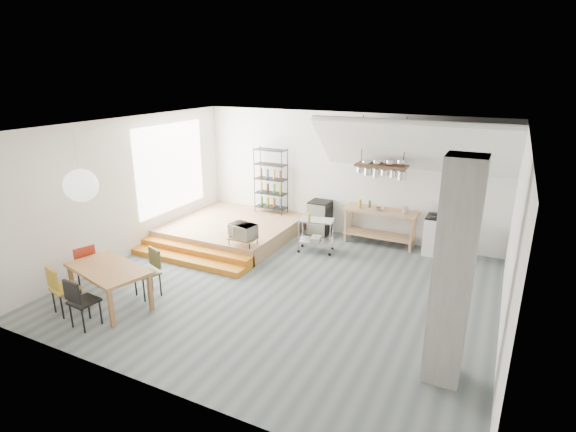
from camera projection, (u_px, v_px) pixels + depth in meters
The scene contains 26 objects.
floor at pixel (283, 286), 9.11m from camera, with size 8.00×8.00×0.00m, color #525C5F.
wall_back at pixel (344, 175), 11.59m from camera, with size 8.00×0.04×3.20m, color silver.
wall_left at pixel (128, 188), 10.30m from camera, with size 0.04×7.00×3.20m, color silver.
wall_right at pixel (513, 246), 6.92m from camera, with size 0.04×7.00×3.20m, color silver.
ceiling at pixel (282, 127), 8.12m from camera, with size 8.00×7.00×0.02m, color white.
slope_ceiling at pixel (413, 147), 10.03m from camera, with size 4.40×1.80×0.15m, color white.
window_pane at pixel (171, 168), 11.51m from camera, with size 0.02×2.50×2.20m, color white.
platform at pixel (233, 229), 11.81m from camera, with size 3.00×3.00×0.40m, color #A47952.
step_lower at pixel (186, 260), 10.19m from camera, with size 3.00×0.35×0.13m, color orange.
step_upper at pixel (195, 252), 10.46m from camera, with size 3.00×0.35×0.27m, color orange.
concrete_column at pixel (453, 275), 5.94m from camera, with size 0.50×0.50×3.20m, color gray.
kitchen_counter at pixel (380, 221), 11.13m from camera, with size 1.80×0.60×0.91m.
stove at pixel (438, 235), 10.59m from camera, with size 0.60×0.60×1.18m.
pot_rack at pixel (382, 169), 10.51m from camera, with size 1.20×0.50×1.43m.
wire_shelving at pixel (271, 180), 12.27m from camera, with size 0.88×0.38×1.80m.
microwave_shelf at pixel (243, 239), 10.17m from camera, with size 0.60×0.40×0.16m.
paper_lantern at pixel (81, 185), 8.09m from camera, with size 0.60×0.60×0.60m, color white.
dining_table at pixel (108, 272), 8.19m from camera, with size 1.77×1.27×0.76m.
chair_mustard at pixel (60, 286), 7.92m from camera, with size 0.51×0.51×0.92m.
chair_black at pixel (79, 299), 7.48m from camera, with size 0.45×0.45×0.91m.
chair_olive at pixel (150, 268), 8.62m from camera, with size 0.54×0.54×0.93m.
chair_red at pixel (84, 263), 8.83m from camera, with size 0.53×0.53×0.94m.
rolling_cart at pixel (316, 231), 10.72m from camera, with size 0.89×0.61×0.81m.
mini_fridge at pixel (320, 218), 11.92m from camera, with size 0.53×0.53×0.90m, color black.
microwave at pixel (243, 231), 10.11m from camera, with size 0.59×0.40×0.33m, color beige.
bowl at pixel (379, 209), 11.00m from camera, with size 0.22×0.22×0.05m, color silver.
Camera 1 is at (3.74, -7.32, 4.18)m, focal length 28.00 mm.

